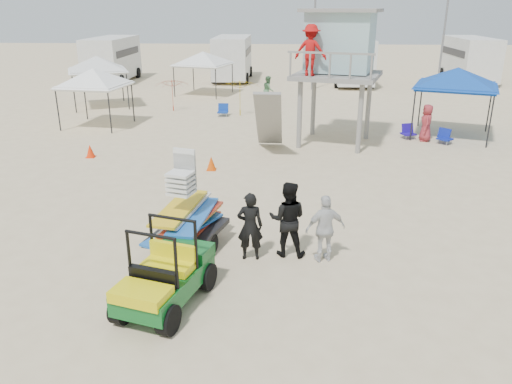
# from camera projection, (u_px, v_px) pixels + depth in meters

# --- Properties ---
(ground) EXTENTS (140.00, 140.00, 0.00)m
(ground) POSITION_uv_depth(u_px,v_px,m) (221.00, 308.00, 9.66)
(ground) COLOR beige
(ground) RESTS_ON ground
(utility_cart) EXTENTS (1.67, 2.43, 1.68)m
(utility_cart) POSITION_uv_depth(u_px,v_px,m) (163.00, 270.00, 9.50)
(utility_cart) COLOR #0D571E
(utility_cart) RESTS_ON ground
(surf_trailer) EXTENTS (1.84, 2.62, 2.19)m
(surf_trailer) POSITION_uv_depth(u_px,v_px,m) (186.00, 216.00, 11.64)
(surf_trailer) COLOR black
(surf_trailer) RESTS_ON ground
(man_left) EXTENTS (0.62, 0.43, 1.62)m
(man_left) POSITION_uv_depth(u_px,v_px,m) (250.00, 226.00, 11.30)
(man_left) COLOR black
(man_left) RESTS_ON ground
(man_mid) EXTENTS (0.93, 0.76, 1.80)m
(man_mid) POSITION_uv_depth(u_px,v_px,m) (288.00, 219.00, 11.46)
(man_mid) COLOR black
(man_mid) RESTS_ON ground
(man_right) EXTENTS (1.00, 0.64, 1.59)m
(man_right) POSITION_uv_depth(u_px,v_px,m) (325.00, 229.00, 11.22)
(man_right) COLOR silver
(man_right) RESTS_ON ground
(lifeguard_tower) EXTENTS (4.07, 4.07, 5.27)m
(lifeguard_tower) POSITION_uv_depth(u_px,v_px,m) (336.00, 47.00, 20.01)
(lifeguard_tower) COLOR gray
(lifeguard_tower) RESTS_ON ground
(canopy_blue) EXTENTS (4.07, 4.07, 3.41)m
(canopy_blue) POSITION_uv_depth(u_px,v_px,m) (458.00, 71.00, 21.41)
(canopy_blue) COLOR black
(canopy_blue) RESTS_ON ground
(canopy_white_a) EXTENTS (3.03, 3.03, 3.15)m
(canopy_white_a) POSITION_uv_depth(u_px,v_px,m) (93.00, 71.00, 23.34)
(canopy_white_a) COLOR black
(canopy_white_a) RESTS_ON ground
(canopy_white_b) EXTENTS (3.93, 3.93, 3.25)m
(canopy_white_b) POSITION_uv_depth(u_px,v_px,m) (96.00, 59.00, 27.94)
(canopy_white_b) COLOR black
(canopy_white_b) RESTS_ON ground
(canopy_white_c) EXTENTS (3.71, 3.71, 3.14)m
(canopy_white_c) POSITION_uv_depth(u_px,v_px,m) (203.00, 54.00, 31.87)
(canopy_white_c) COLOR black
(canopy_white_c) RESTS_ON ground
(umbrella_a) EXTENTS (2.47, 2.50, 1.75)m
(umbrella_a) POSITION_uv_depth(u_px,v_px,m) (173.00, 95.00, 27.33)
(umbrella_a) COLOR #B62613
(umbrella_a) RESTS_ON ground
(umbrella_b) EXTENTS (2.93, 2.92, 1.89)m
(umbrella_b) POSITION_uv_depth(u_px,v_px,m) (241.00, 98.00, 26.18)
(umbrella_b) COLOR gold
(umbrella_b) RESTS_ON ground
(cone_near) EXTENTS (0.34, 0.34, 0.50)m
(cone_near) POSITION_uv_depth(u_px,v_px,m) (211.00, 163.00, 17.69)
(cone_near) COLOR #D94806
(cone_near) RESTS_ON ground
(cone_far) EXTENTS (0.34, 0.34, 0.50)m
(cone_far) POSITION_uv_depth(u_px,v_px,m) (90.00, 151.00, 19.18)
(cone_far) COLOR #F82E07
(cone_far) RESTS_ON ground
(beach_chair_a) EXTENTS (0.55, 0.59, 0.64)m
(beach_chair_a) POSITION_uv_depth(u_px,v_px,m) (223.00, 110.00, 26.36)
(beach_chair_a) COLOR navy
(beach_chair_a) RESTS_ON ground
(beach_chair_b) EXTENTS (0.68, 0.74, 0.64)m
(beach_chair_b) POSITION_uv_depth(u_px,v_px,m) (408.00, 131.00, 21.91)
(beach_chair_b) COLOR #1F0D94
(beach_chair_b) RESTS_ON ground
(beach_chair_c) EXTENTS (0.73, 0.86, 0.64)m
(beach_chair_c) POSITION_uv_depth(u_px,v_px,m) (444.00, 136.00, 21.09)
(beach_chair_c) COLOR #0D1E92
(beach_chair_c) RESTS_ON ground
(rv_far_left) EXTENTS (2.64, 6.80, 3.25)m
(rv_far_left) POSITION_uv_depth(u_px,v_px,m) (112.00, 57.00, 37.72)
(rv_far_left) COLOR silver
(rv_far_left) RESTS_ON ground
(rv_mid_left) EXTENTS (2.65, 6.50, 3.25)m
(rv_mid_left) POSITION_uv_depth(u_px,v_px,m) (232.00, 56.00, 38.63)
(rv_mid_left) COLOR silver
(rv_mid_left) RESTS_ON ground
(rv_mid_right) EXTENTS (2.64, 7.00, 3.25)m
(rv_mid_right) POSITION_uv_depth(u_px,v_px,m) (352.00, 59.00, 36.73)
(rv_mid_right) COLOR silver
(rv_mid_right) RESTS_ON ground
(rv_far_right) EXTENTS (2.64, 6.60, 3.25)m
(rv_far_right) POSITION_uv_depth(u_px,v_px,m) (469.00, 57.00, 37.64)
(rv_far_right) COLOR silver
(rv_far_right) RESTS_ON ground
(light_pole_left) EXTENTS (0.14, 0.14, 8.00)m
(light_pole_left) POSITION_uv_depth(u_px,v_px,m) (314.00, 29.00, 33.32)
(light_pole_left) COLOR slate
(light_pole_left) RESTS_ON ground
(light_pole_right) EXTENTS (0.14, 0.14, 8.00)m
(light_pole_right) POSITION_uv_depth(u_px,v_px,m) (445.00, 29.00, 34.23)
(light_pole_right) COLOR slate
(light_pole_right) RESTS_ON ground
(distant_beachgoers) EXTENTS (7.67, 9.31, 1.60)m
(distant_beachgoers) POSITION_uv_depth(u_px,v_px,m) (327.00, 102.00, 25.86)
(distant_beachgoers) COLOR #4B7D50
(distant_beachgoers) RESTS_ON ground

